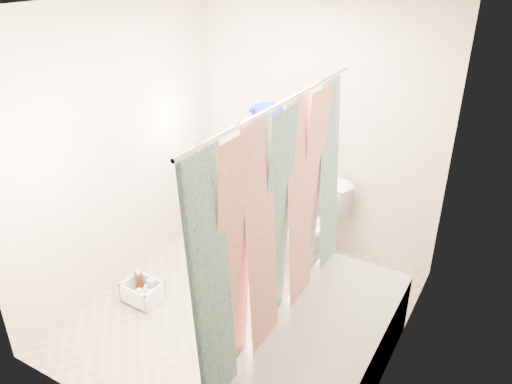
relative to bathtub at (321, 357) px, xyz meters
The scene contains 14 objects.
floor 0.99m from the bathtub, 153.43° to the left, with size 2.60×2.60×0.00m, color tan.
ceiling 2.33m from the bathtub, 153.43° to the left, with size 2.40×2.60×0.02m, color silver.
wall_back 2.14m from the bathtub, 116.23° to the left, with size 2.40×0.02×2.40m, color beige.
wall_front 1.54m from the bathtub, 134.17° to the right, with size 2.40×0.02×2.40m, color beige.
wall_left 2.29m from the bathtub, 168.29° to the left, with size 0.02×2.60×2.40m, color beige.
wall_right 1.08m from the bathtub, 50.53° to the left, with size 0.02×2.60×2.40m, color beige.
bathtub is the anchor object (origin of this frame).
curtain_rod 1.71m from the bathtub, behind, with size 0.02×0.02×1.90m, color silver.
shower_curtain 0.82m from the bathtub, behind, with size 0.06×1.75×1.80m, color white.
toilet 1.50m from the bathtub, 119.08° to the left, with size 0.44×0.78×0.79m, color silver.
tank_lid 1.43m from the bathtub, 122.93° to the left, with size 0.49×0.21×0.04m, color white.
tank_internals 1.75m from the bathtub, 114.68° to the left, with size 0.19×0.10×0.26m.
plumber 1.52m from the bathtub, 136.13° to the left, with size 0.58×0.38×1.60m, color navy.
cleaning_caddy 1.66m from the bathtub, behind, with size 0.32×0.26×0.23m.
Camera 1 is at (1.72, -2.78, 2.72)m, focal length 35.00 mm.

